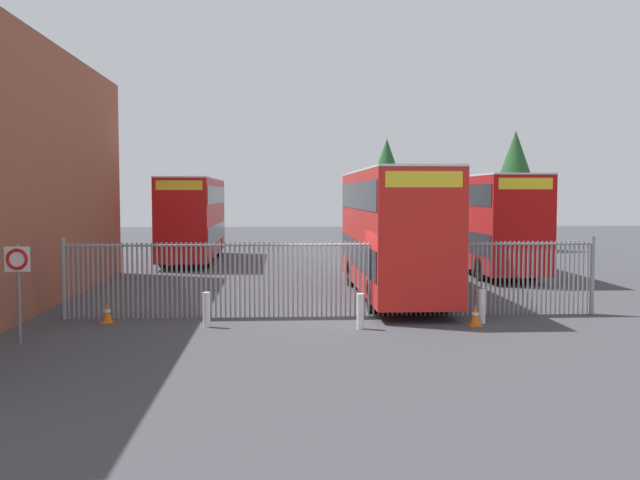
# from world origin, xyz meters

# --- Properties ---
(ground_plane) EXTENTS (100.00, 100.00, 0.00)m
(ground_plane) POSITION_xyz_m (0.00, 8.00, 0.00)
(ground_plane) COLOR #3D3D42
(palisade_fence) EXTENTS (15.69, 0.14, 2.35)m
(palisade_fence) POSITION_xyz_m (0.16, 0.00, 1.18)
(palisade_fence) COLOR gray
(palisade_fence) RESTS_ON ground
(double_decker_bus_near_gate) EXTENTS (2.54, 10.81, 4.42)m
(double_decker_bus_near_gate) POSITION_xyz_m (2.51, 3.91, 2.42)
(double_decker_bus_near_gate) COLOR red
(double_decker_bus_near_gate) RESTS_ON ground
(double_decker_bus_behind_fence_left) EXTENTS (2.54, 10.81, 4.42)m
(double_decker_bus_behind_fence_left) POSITION_xyz_m (8.06, 11.65, 2.42)
(double_decker_bus_behind_fence_left) COLOR #B70C0C
(double_decker_bus_behind_fence_left) RESTS_ON ground
(double_decker_bus_behind_fence_right) EXTENTS (2.54, 10.81, 4.42)m
(double_decker_bus_behind_fence_right) POSITION_xyz_m (-5.98, 17.76, 2.42)
(double_decker_bus_behind_fence_right) COLOR red
(double_decker_bus_behind_fence_right) RESTS_ON ground
(bollard_near_left) EXTENTS (0.20, 0.20, 0.95)m
(bollard_near_left) POSITION_xyz_m (-3.40, -1.47, 0.47)
(bollard_near_left) COLOR silver
(bollard_near_left) RESTS_ON ground
(bollard_center_front) EXTENTS (0.20, 0.20, 0.95)m
(bollard_center_front) POSITION_xyz_m (0.73, -1.97, 0.47)
(bollard_center_front) COLOR silver
(bollard_center_front) RESTS_ON ground
(bollard_near_right) EXTENTS (0.20, 0.20, 0.95)m
(bollard_near_right) POSITION_xyz_m (4.20, -1.36, 0.47)
(bollard_near_right) COLOR silver
(bollard_near_right) RESTS_ON ground
(traffic_cone_by_gate) EXTENTS (0.34, 0.34, 0.59)m
(traffic_cone_by_gate) POSITION_xyz_m (3.90, -1.78, 0.29)
(traffic_cone_by_gate) COLOR orange
(traffic_cone_by_gate) RESTS_ON ground
(traffic_cone_mid_forecourt) EXTENTS (0.34, 0.34, 0.59)m
(traffic_cone_mid_forecourt) POSITION_xyz_m (-6.23, -0.72, 0.29)
(traffic_cone_mid_forecourt) COLOR orange
(traffic_cone_mid_forecourt) RESTS_ON ground
(speed_limit_sign_post) EXTENTS (0.60, 0.14, 2.40)m
(speed_limit_sign_post) POSITION_xyz_m (-7.66, -3.43, 1.78)
(speed_limit_sign_post) COLOR slate
(speed_limit_sign_post) RESTS_ON ground
(tree_tall_back) EXTENTS (3.94, 3.94, 7.63)m
(tree_tall_back) POSITION_xyz_m (13.66, 24.16, 4.81)
(tree_tall_back) COLOR #4C3823
(tree_tall_back) RESTS_ON ground
(tree_short_side) EXTENTS (3.66, 3.66, 7.26)m
(tree_short_side) POSITION_xyz_m (5.74, 26.39, 4.63)
(tree_short_side) COLOR #4C3823
(tree_short_side) RESTS_ON ground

